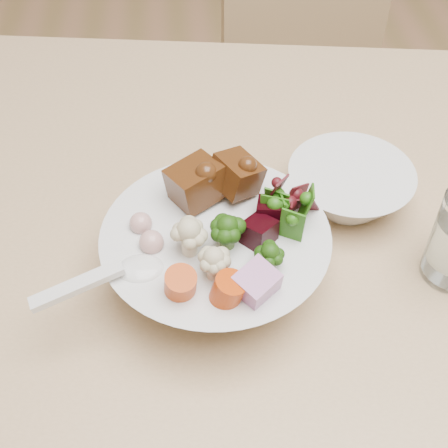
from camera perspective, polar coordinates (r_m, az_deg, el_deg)
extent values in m
cylinder|color=tan|center=(1.31, -18.44, -2.15)|extent=(0.06, 0.06, 0.76)
cube|color=tan|center=(1.41, 8.53, 4.51)|extent=(0.41, 0.41, 0.04)
cube|color=tan|center=(1.42, 7.17, 14.82)|extent=(0.36, 0.08, 0.39)
cylinder|color=tan|center=(1.43, 3.88, -6.41)|extent=(0.03, 0.03, 0.37)
cylinder|color=tan|center=(1.52, 14.98, -4.10)|extent=(0.03, 0.03, 0.37)
cylinder|color=tan|center=(1.62, 0.93, 1.98)|extent=(0.03, 0.03, 0.37)
cylinder|color=tan|center=(1.70, 10.94, 3.60)|extent=(0.03, 0.03, 0.37)
sphere|color=black|center=(0.59, 0.31, -1.15)|extent=(0.04, 0.04, 0.04)
sphere|color=#BBAF8D|center=(0.58, -3.18, -1.61)|extent=(0.04, 0.04, 0.04)
cube|color=black|center=(0.62, 4.35, 0.92)|extent=(0.04, 0.04, 0.03)
cube|color=#9F6093|center=(0.56, 2.94, -5.55)|extent=(0.05, 0.05, 0.04)
cylinder|color=#BD3405|center=(0.56, -4.01, -5.58)|extent=(0.04, 0.04, 0.03)
sphere|color=tan|center=(0.60, -6.65, -1.67)|extent=(0.02, 0.02, 0.02)
ellipsoid|color=silver|center=(0.59, -7.64, -4.17)|extent=(0.05, 0.05, 0.02)
cube|color=silver|center=(0.58, -13.29, -5.51)|extent=(0.09, 0.04, 0.02)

